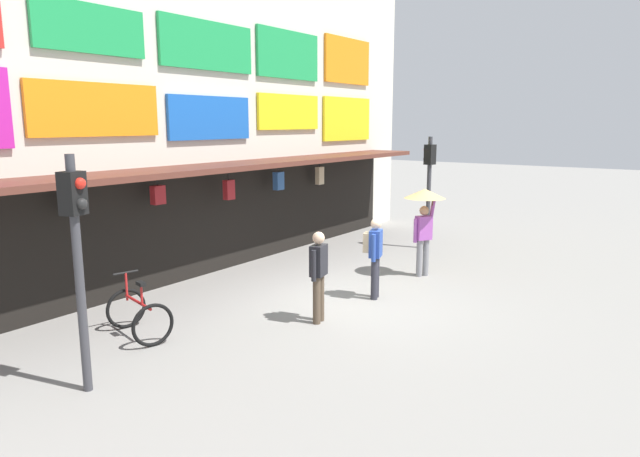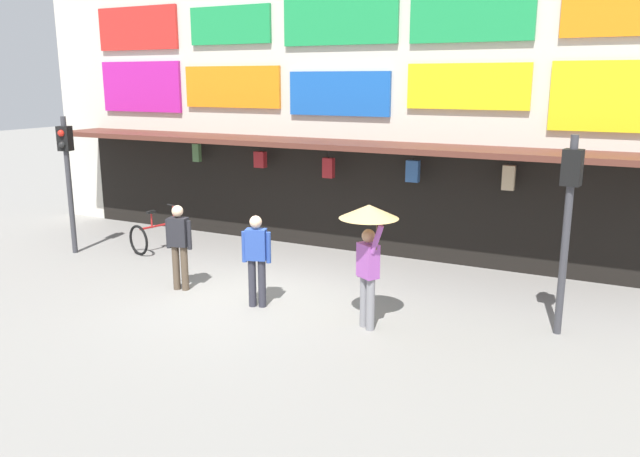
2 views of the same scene
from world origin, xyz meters
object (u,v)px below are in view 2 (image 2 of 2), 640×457
(bicycle_parked, at_px, (159,234))
(pedestrian_with_umbrella, at_px, (369,232))
(traffic_light_far, at_px, (569,204))
(pedestrian_in_green, at_px, (179,243))
(pedestrian_in_red, at_px, (257,254))
(traffic_light_near, at_px, (67,163))

(bicycle_parked, distance_m, pedestrian_with_umbrella, 6.85)
(traffic_light_far, bearing_deg, pedestrian_in_green, -171.50)
(pedestrian_in_green, height_order, pedestrian_with_umbrella, pedestrian_with_umbrella)
(bicycle_parked, xyz_separation_m, pedestrian_in_red, (4.18, -2.17, 0.59))
(pedestrian_with_umbrella, bearing_deg, bicycle_parked, 160.51)
(bicycle_parked, bearing_deg, traffic_light_near, -147.14)
(pedestrian_in_green, bearing_deg, pedestrian_with_umbrella, -2.50)
(bicycle_parked, height_order, pedestrian_in_red, pedestrian_in_red)
(traffic_light_near, height_order, bicycle_parked, traffic_light_near)
(traffic_light_near, bearing_deg, bicycle_parked, 32.86)
(pedestrian_with_umbrella, bearing_deg, pedestrian_in_red, 178.05)
(traffic_light_near, distance_m, traffic_light_far, 10.84)
(traffic_light_far, xyz_separation_m, pedestrian_in_red, (-5.01, -1.12, -1.16))
(pedestrian_in_red, distance_m, pedestrian_with_umbrella, 2.27)
(traffic_light_far, height_order, bicycle_parked, traffic_light_far)
(traffic_light_near, height_order, pedestrian_in_red, traffic_light_near)
(traffic_light_far, xyz_separation_m, bicycle_parked, (-9.19, 1.05, -1.75))
(pedestrian_in_green, bearing_deg, traffic_light_far, 8.50)
(bicycle_parked, xyz_separation_m, pedestrian_in_green, (2.34, -2.07, 0.55))
(traffic_light_far, relative_size, pedestrian_with_umbrella, 1.54)
(pedestrian_with_umbrella, bearing_deg, traffic_light_near, 171.61)
(bicycle_parked, height_order, pedestrian_with_umbrella, pedestrian_with_umbrella)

